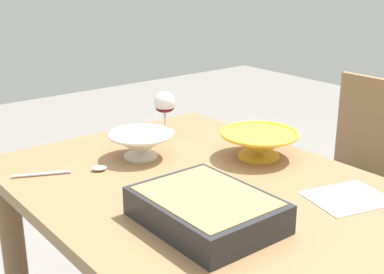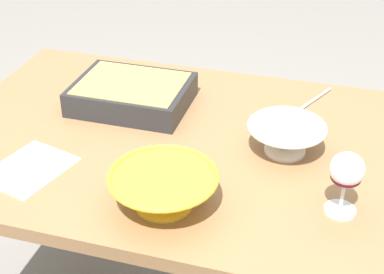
% 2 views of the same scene
% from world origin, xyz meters
% --- Properties ---
extents(dining_table, '(1.21, 0.87, 0.73)m').
position_xyz_m(dining_table, '(0.00, 0.00, 0.61)').
color(dining_table, olive).
rests_on(dining_table, ground_plane).
extents(wine_glass, '(0.07, 0.07, 0.15)m').
position_xyz_m(wine_glass, '(0.46, -0.19, 0.83)').
color(wine_glass, white).
rests_on(wine_glass, dining_table).
extents(casserole_dish, '(0.32, 0.25, 0.07)m').
position_xyz_m(casserole_dish, '(-0.15, 0.14, 0.77)').
color(casserole_dish, '#262628').
rests_on(casserole_dish, dining_table).
extents(mixing_bowl, '(0.24, 0.24, 0.08)m').
position_xyz_m(mixing_bowl, '(0.08, -0.27, 0.78)').
color(mixing_bowl, yellow).
rests_on(mixing_bowl, dining_table).
extents(small_bowl, '(0.20, 0.20, 0.08)m').
position_xyz_m(small_bowl, '(0.31, 0.02, 0.78)').
color(small_bowl, white).
rests_on(small_bowl, dining_table).
extents(serving_spoon, '(0.13, 0.25, 0.01)m').
position_xyz_m(serving_spoon, '(0.31, 0.23, 0.74)').
color(serving_spoon, silver).
rests_on(serving_spoon, dining_table).
extents(napkin, '(0.21, 0.23, 0.00)m').
position_xyz_m(napkin, '(-0.27, -0.24, 0.73)').
color(napkin, white).
rests_on(napkin, dining_table).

